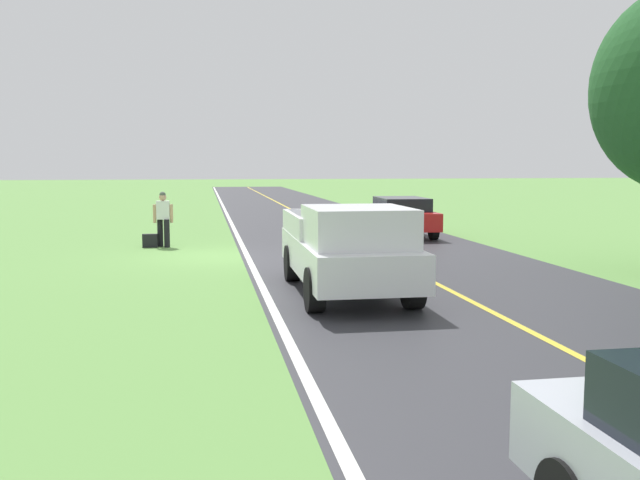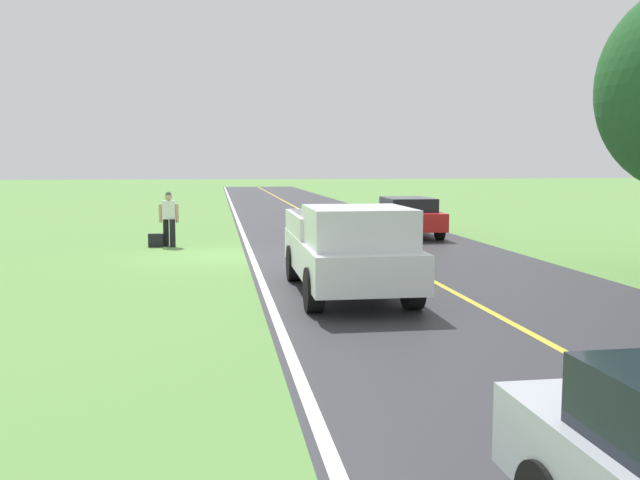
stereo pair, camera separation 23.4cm
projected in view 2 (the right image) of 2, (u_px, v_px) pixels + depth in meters
ground_plane at (222, 256)px, 19.42m from camera, size 200.00×200.00×0.00m
road_surface at (380, 253)px, 20.11m from camera, size 7.96×120.00×0.00m
lane_edge_line at (251, 255)px, 19.54m from camera, size 0.16×117.60×0.00m
lane_centre_line at (380, 253)px, 20.11m from camera, size 0.14×117.60×0.00m
hitchhiker_walking at (169, 216)px, 21.53m from camera, size 0.62×0.51×1.75m
suitcase_carried at (156, 240)px, 21.48m from camera, size 0.46×0.20×0.42m
pickup_truck_passing at (349, 247)px, 13.46m from camera, size 2.14×5.42×1.82m
sedan_near_oncoming at (407, 215)px, 24.70m from camera, size 2.06×4.47×1.41m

